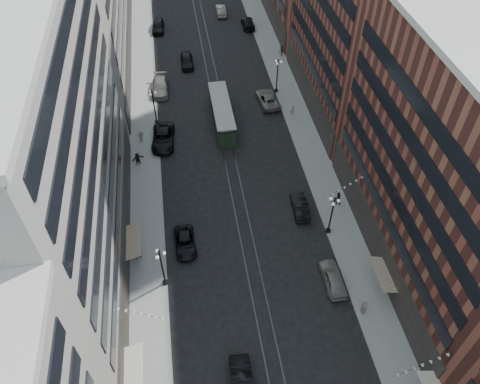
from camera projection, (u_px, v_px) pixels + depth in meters
ground at (217, 97)px, 70.90m from camera, size 220.00×220.00×0.00m
sidewalk_west at (143, 68)px, 76.51m from camera, size 4.00×180.00×0.15m
sidewalk_east at (274, 57)px, 78.88m from camera, size 4.00×180.00×0.15m
rail_west at (205, 63)px, 77.67m from camera, size 0.12×180.00×0.02m
rail_east at (214, 63)px, 77.82m from camera, size 0.12×180.00×0.02m
building_west_mid at (54, 158)px, 40.48m from camera, size 8.00×36.00×28.00m
building_east_mid at (442, 172)px, 42.16m from camera, size 8.00×30.00×24.00m
lamppost_sw_far at (162, 266)px, 45.75m from camera, size 1.03×1.14×5.52m
lamppost_sw_mid at (154, 105)px, 64.25m from camera, size 1.03×1.14×5.52m
lamppost_se_far at (332, 214)px, 50.47m from camera, size 1.03×1.14×5.52m
lamppost_se_mid at (277, 74)px, 69.66m from camera, size 1.03×1.14×5.52m
streetcar at (222, 114)px, 65.52m from camera, size 2.53×11.45×3.17m
car_2 at (185, 243)px, 50.83m from camera, size 2.37×4.86×1.33m
car_4 at (333, 278)px, 47.48m from camera, size 1.98×4.91×1.67m
car_5 at (242, 384)px, 40.00m from camera, size 1.94×5.23×1.71m
pedestrian_2 at (139, 254)px, 49.50m from camera, size 0.84×0.66×1.52m
pedestrian_4 at (364, 307)px, 44.89m from camera, size 0.52×1.14×1.94m
car_7 at (163, 138)px, 62.85m from camera, size 3.42×6.46×1.73m
car_8 at (160, 86)px, 71.40m from camera, size 2.78×6.12×1.74m
car_9 at (158, 26)px, 84.97m from camera, size 2.48×5.30×1.76m
car_10 at (300, 207)px, 54.39m from camera, size 1.81×4.66×1.51m
car_11 at (268, 99)px, 69.29m from camera, size 3.24×6.03×1.61m
car_12 at (248, 23)px, 86.03m from camera, size 2.25×5.35×1.54m
car_13 at (187, 61)px, 76.67m from camera, size 2.03×4.98×1.69m
car_14 at (221, 10)px, 89.50m from camera, size 1.85×4.91×1.60m
pedestrian_5 at (138, 159)px, 59.78m from camera, size 1.65×1.09×1.73m
pedestrian_6 at (141, 136)px, 62.89m from camera, size 1.13×0.84×1.76m
pedestrian_7 at (337, 198)px, 54.92m from camera, size 0.91×0.57×1.78m
pedestrian_8 at (292, 109)px, 67.19m from camera, size 0.68×0.53×1.64m
pedestrian_9 at (282, 51)px, 78.37m from camera, size 1.27×0.69×1.87m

